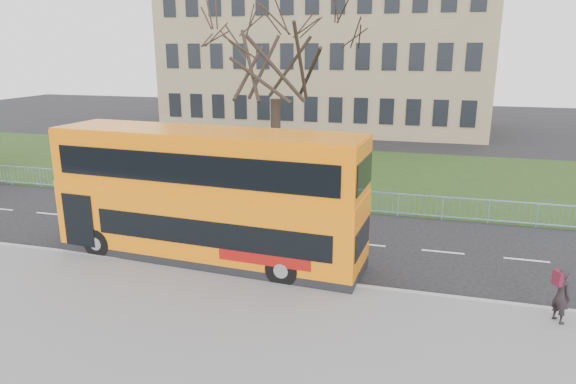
# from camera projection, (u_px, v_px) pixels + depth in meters

# --- Properties ---
(ground) EXTENTS (120.00, 120.00, 0.00)m
(ground) POSITION_uv_depth(u_px,v_px,m) (276.00, 260.00, 19.09)
(ground) COLOR black
(ground) RESTS_ON ground
(pavement) EXTENTS (80.00, 10.50, 0.12)m
(pavement) POSITION_uv_depth(u_px,v_px,m) (199.00, 361.00, 12.80)
(pavement) COLOR slate
(pavement) RESTS_ON ground
(kerb) EXTENTS (80.00, 0.20, 0.14)m
(kerb) POSITION_uv_depth(u_px,v_px,m) (263.00, 276.00, 17.63)
(kerb) COLOR gray
(kerb) RESTS_ON ground
(grass_verge) EXTENTS (80.00, 15.40, 0.08)m
(grass_verge) POSITION_uv_depth(u_px,v_px,m) (341.00, 173.00, 32.36)
(grass_verge) COLOR #1C3212
(grass_verge) RESTS_ON ground
(guard_railing) EXTENTS (40.00, 0.12, 1.10)m
(guard_railing) POSITION_uv_depth(u_px,v_px,m) (315.00, 198.00, 25.07)
(guard_railing) COLOR #6D96C3
(guard_railing) RESTS_ON ground
(bare_tree) EXTENTS (8.18, 8.18, 11.68)m
(bare_tree) POSITION_uv_depth(u_px,v_px,m) (275.00, 81.00, 27.56)
(bare_tree) COLOR black
(bare_tree) RESTS_ON grass_verge
(civic_building) EXTENTS (30.00, 15.00, 14.00)m
(civic_building) POSITION_uv_depth(u_px,v_px,m) (328.00, 55.00, 51.00)
(civic_building) COLOR #857154
(civic_building) RESTS_ON ground
(yellow_bus) EXTENTS (11.56, 3.49, 4.78)m
(yellow_bus) POSITION_uv_depth(u_px,v_px,m) (207.00, 193.00, 18.54)
(yellow_bus) COLOR orange
(yellow_bus) RESTS_ON ground
(pedestrian) EXTENTS (0.63, 0.70, 1.60)m
(pedestrian) POSITION_uv_depth(u_px,v_px,m) (561.00, 296.00, 14.36)
(pedestrian) COLOR black
(pedestrian) RESTS_ON pavement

